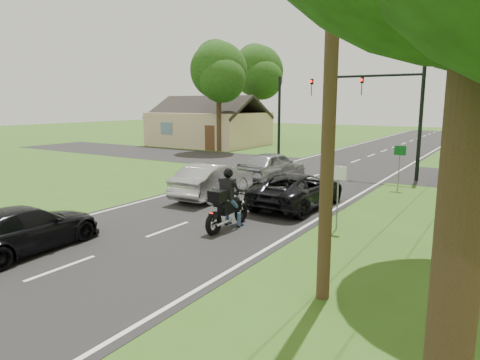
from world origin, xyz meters
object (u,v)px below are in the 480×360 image
Objects in this scene: dark_car_behind at (25,229)px; motorcycle_rider at (227,205)px; utility_pole_near at (331,53)px; traffic_signal at (385,103)px; silver_suv at (272,166)px; sign_green at (400,157)px; utility_pole_far at (461,88)px; silver_sedan at (213,180)px; dark_suv at (298,190)px; sign_white at (338,182)px.

motorcycle_rider is at bearing -131.14° from dark_car_behind.
dark_car_behind is 9.45m from utility_pole_near.
motorcycle_rider is 13.42m from traffic_signal.
sign_green reaches higher than silver_suv.
sign_green is (1.56, -3.02, -2.54)m from traffic_signal.
dark_car_behind is 0.44× the size of utility_pole_far.
silver_sedan is at bearing 139.02° from utility_pole_near.
silver_sedan is (-3.21, 3.68, -0.04)m from motorcycle_rider.
utility_pole_near is at bearing -84.28° from sign_green.
utility_pole_near is at bearing 120.89° from dark_suv.
silver_suv is 6.45m from sign_green.
utility_pole_near is at bearing 127.69° from silver_suv.
traffic_signal is 16.28m from utility_pole_near.
silver_suv is 14.91m from utility_pole_far.
traffic_signal is at bearing 100.14° from utility_pole_near.
silver_suv reaches higher than silver_sedan.
dark_suv is 1.07× the size of silver_sedan.
silver_sedan is 8.52m from dark_car_behind.
traffic_signal is at bearing -111.43° from dark_car_behind.
traffic_signal is at bearing 97.05° from sign_white.
utility_pole_near reaches higher than sign_white.
motorcycle_rider is 21.81m from utility_pole_far.
sign_white is (2.42, -2.23, 0.90)m from dark_suv.
dark_suv is at bearing 80.33° from motorcycle_rider.
silver_sedan reaches higher than dark_suv.
utility_pole_near is 13.50m from sign_green.
silver_sedan is at bearing 164.01° from sign_white.
utility_pole_near is (7.61, -11.91, 4.28)m from silver_suv.
utility_pole_far is at bearing 90.00° from utility_pole_near.
utility_pole_far is at bearing 70.32° from traffic_signal.
utility_pole_far is at bearing -117.06° from silver_suv.
silver_suv is 13.64m from dark_car_behind.
sign_white is at bearing -139.62° from dark_car_behind.
traffic_signal is at bearing -109.68° from utility_pole_far.
utility_pole_far is 4.71× the size of sign_green.
utility_pole_far is at bearing -117.91° from silver_sedan.
utility_pole_far is (7.61, 12.09, 4.28)m from silver_suv.
traffic_signal is (1.06, 8.79, 3.44)m from dark_suv.
silver_suv reaches higher than dark_suv.
traffic_signal is 3.00× the size of sign_green.
utility_pole_near is 24.00m from utility_pole_far.
motorcycle_rider is 7.01m from utility_pole_near.
dark_suv is at bearing -103.16° from utility_pole_far.
dark_suv is (0.68, 4.10, -0.11)m from motorcycle_rider.
utility_pole_near is (8.16, 1.72, 4.43)m from dark_car_behind.
dark_car_behind is 27.35m from utility_pole_far.
utility_pole_far is at bearing 85.49° from sign_white.
utility_pole_near reaches higher than sign_green.
silver_suv is (-3.68, 4.70, 0.10)m from dark_suv.
sign_white is at bearing -91.43° from sign_green.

